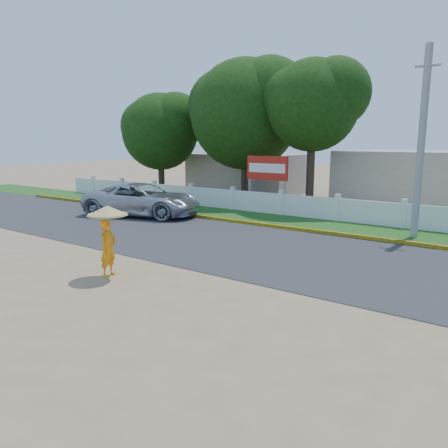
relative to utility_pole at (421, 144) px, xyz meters
name	(u,v)px	position (x,y,z in m)	size (l,w,h in m)	color
ground	(181,282)	(-3.81, -9.56, -3.64)	(120.00, 120.00, 0.00)	#9E8460
road	(265,249)	(-3.81, -5.06, -3.63)	(60.00, 7.00, 0.02)	#38383A
grass_verge	(324,226)	(-3.81, 0.19, -3.63)	(60.00, 3.50, 0.03)	#2D601E
curb	(308,230)	(-3.81, -1.51, -3.56)	(40.00, 0.18, 0.16)	yellow
fence	(337,210)	(-3.81, 1.64, -3.09)	(40.00, 0.10, 1.10)	silver
building_near	(436,180)	(-0.81, 8.44, -2.04)	(10.00, 6.00, 3.20)	#B7AD99
building_far	(248,173)	(-13.81, 9.44, -2.24)	(8.00, 5.00, 2.80)	#B7AD99
utility_pole	(421,144)	(0.00, 0.00, 0.00)	(0.28, 0.28, 7.28)	gray
vehicle	(142,200)	(-12.45, -2.64, -2.82)	(2.73, 5.92, 1.65)	#AAACB2
monk_with_parasol	(108,231)	(-5.82, -10.31, -2.32)	(1.11, 1.11, 2.02)	orange
billboard	(267,171)	(-8.30, 2.74, -1.50)	(2.50, 0.13, 2.95)	gray
tree_row	(384,112)	(-2.84, 4.76, 1.55)	(34.25, 7.38, 8.97)	#473828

